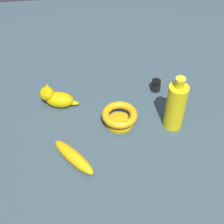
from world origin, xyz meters
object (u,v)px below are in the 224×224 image
at_px(cat_figurine, 56,98).
at_px(nail_polish_jar, 156,85).
at_px(bowl, 120,116).
at_px(bottle_tall, 176,106).
at_px(banana, 74,157).

xyz_separation_m(cat_figurine, nail_polish_jar, (0.40, 0.04, -0.01)).
xyz_separation_m(bowl, nail_polish_jar, (0.17, 0.17, -0.01)).
height_order(cat_figurine, bottle_tall, bottle_tall).
bearing_deg(cat_figurine, bottle_tall, -20.11).
xyz_separation_m(bowl, cat_figurine, (-0.23, 0.13, 0.00)).
bearing_deg(cat_figurine, nail_polish_jar, 5.95).
bearing_deg(bowl, banana, -138.87).
relative_size(bottle_tall, nail_polish_jar, 4.46).
bearing_deg(cat_figurine, banana, -78.83).
bearing_deg(cat_figurine, bowl, -28.96).
distance_m(bowl, banana, 0.23).
xyz_separation_m(banana, nail_polish_jar, (0.34, 0.32, 0.00)).
bearing_deg(bowl, nail_polish_jar, 44.38).
bearing_deg(nail_polish_jar, bowl, -135.62).
bearing_deg(nail_polish_jar, banana, -137.21).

